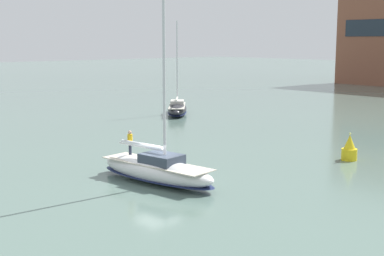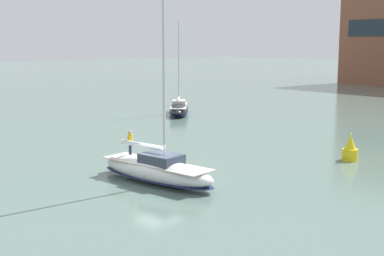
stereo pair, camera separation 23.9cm
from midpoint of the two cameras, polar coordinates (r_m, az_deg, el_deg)
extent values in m
plane|color=slate|center=(34.26, -3.99, -5.79)|extent=(400.00, 400.00, 0.00)
ellipsoid|color=silver|center=(34.06, -4.00, -4.53)|extent=(9.35, 3.85, 1.54)
ellipsoid|color=#19234C|center=(34.17, -4.00, -5.22)|extent=(9.44, 3.89, 0.19)
cube|color=beige|center=(33.96, -4.01, -3.79)|extent=(8.21, 3.29, 0.06)
cube|color=#333D4C|center=(33.58, -3.46, -3.33)|extent=(2.78, 2.13, 0.64)
cylinder|color=silver|center=(32.64, -3.21, 5.82)|extent=(0.18, 0.18, 11.34)
cylinder|color=silver|center=(34.67, -5.59, -1.95)|extent=(4.06, 0.75, 0.15)
cylinder|color=white|center=(34.65, -5.60, -1.78)|extent=(3.67, 0.79, 0.25)
cylinder|color=#232838|center=(35.98, -6.80, -2.35)|extent=(0.23, 0.23, 0.85)
cylinder|color=gold|center=(35.83, -6.82, -1.18)|extent=(0.39, 0.39, 0.65)
sphere|color=tan|center=(35.76, -6.83, -0.47)|extent=(0.24, 0.24, 0.24)
ellipsoid|color=#232328|center=(65.32, -1.70, 2.05)|extent=(7.60, 7.10, 1.38)
ellipsoid|color=#19234C|center=(65.37, -1.70, 1.72)|extent=(7.68, 7.17, 0.17)
cube|color=#BCB7A8|center=(65.27, -1.70, 2.41)|extent=(6.63, 6.18, 0.06)
cube|color=beige|center=(65.64, -1.69, 2.72)|extent=(2.76, 2.70, 0.57)
cylinder|color=silver|center=(65.51, -1.71, 6.92)|extent=(0.16, 0.16, 10.17)
cylinder|color=silver|center=(64.01, -1.74, 3.03)|extent=(2.83, 2.53, 0.14)
cylinder|color=silver|center=(64.00, -1.74, 3.12)|extent=(2.61, 2.35, 0.22)
cylinder|color=yellow|center=(41.97, 16.26, -2.72)|extent=(1.16, 1.16, 0.87)
cone|color=yellow|center=(41.79, 16.32, -1.42)|extent=(0.87, 0.87, 1.07)
sphere|color=#F2F266|center=(41.68, 16.36, -0.59)|extent=(0.16, 0.16, 0.16)
camera|label=1|loc=(0.12, -90.19, -0.03)|focal=50.00mm
camera|label=2|loc=(0.12, 89.81, 0.03)|focal=50.00mm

